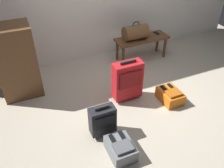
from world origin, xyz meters
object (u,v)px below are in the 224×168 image
backpack_grey (121,148)px  backpack_orange (170,96)px  side_cabinet (16,62)px  suitcase_small_charcoal (103,120)px  suitcase_upright_red (127,80)px  cell_phone (157,33)px  bench (142,41)px  duffel_bag_brown (135,32)px

backpack_grey → backpack_orange: 1.24m
backpack_grey → side_cabinet: (-0.89, 1.67, 0.46)m
suitcase_small_charcoal → backpack_orange: suitcase_small_charcoal is taller
suitcase_upright_red → backpack_orange: (0.57, -0.31, -0.25)m
cell_phone → suitcase_upright_red: size_ratio=0.22×
suitcase_small_charcoal → backpack_grey: suitcase_small_charcoal is taller
suitcase_small_charcoal → backpack_grey: (0.07, -0.37, -0.15)m
backpack_grey → suitcase_upright_red: bearing=59.7°
bench → backpack_grey: bench is taller
cell_phone → side_cabinet: bearing=-174.2°
bench → suitcase_small_charcoal: 2.05m
cell_phone → backpack_orange: 1.50m
backpack_orange → bench: bearing=80.5°
suitcase_small_charcoal → side_cabinet: 1.57m
bench → duffel_bag_brown: size_ratio=2.27×
bench → backpack_grey: (-1.31, -1.88, -0.27)m
cell_phone → side_cabinet: side_cabinet is taller
backpack_orange → backpack_grey: bearing=-151.7°
bench → duffel_bag_brown: 0.25m
suitcase_small_charcoal → side_cabinet: (-0.82, 1.30, 0.31)m
backpack_orange → side_cabinet: (-1.98, 1.08, 0.46)m
suitcase_small_charcoal → backpack_grey: size_ratio=1.21×
duffel_bag_brown → side_cabinet: bearing=-174.3°
duffel_bag_brown → backpack_grey: bearing=-121.8°
suitcase_upright_red → side_cabinet: side_cabinet is taller
duffel_bag_brown → backpack_orange: (-0.07, -1.29, -0.47)m
backpack_grey → side_cabinet: bearing=118.1°
suitcase_upright_red → suitcase_small_charcoal: size_ratio=1.44×
duffel_bag_brown → suitcase_small_charcoal: size_ratio=0.96×
bench → backpack_orange: (-0.22, -1.29, -0.27)m
duffel_bag_brown → backpack_grey: (-1.16, -1.88, -0.47)m
duffel_bag_brown → suitcase_small_charcoal: 1.97m
suitcase_upright_red → side_cabinet: (-1.41, 0.78, 0.21)m
duffel_bag_brown → cell_phone: duffel_bag_brown is taller
suitcase_upright_red → side_cabinet: 1.63m
cell_phone → backpack_orange: size_ratio=0.38×
duffel_bag_brown → suitcase_upright_red: bearing=-123.0°
duffel_bag_brown → cell_phone: (0.49, 0.05, -0.13)m
backpack_grey → backpack_orange: same height
duffel_bag_brown → cell_phone: bearing=6.3°
side_cabinet → suitcase_small_charcoal: bearing=-57.8°
bench → duffel_bag_brown: duffel_bag_brown is taller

